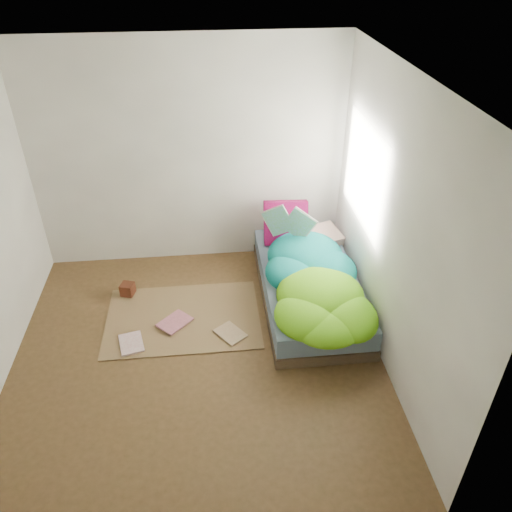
{
  "coord_description": "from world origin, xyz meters",
  "views": [
    {
      "loc": [
        0.2,
        -3.51,
        3.49
      ],
      "look_at": [
        0.64,
        0.75,
        0.6
      ],
      "focal_mm": 35.0,
      "sensor_mm": 36.0,
      "label": 1
    }
  ],
  "objects_px": {
    "floor_book_a": "(120,346)",
    "pillow_magenta": "(286,223)",
    "wooden_box": "(128,289)",
    "open_book": "(289,215)",
    "floor_book_b": "(167,318)",
    "bed": "(309,287)"
  },
  "relations": [
    {
      "from": "pillow_magenta",
      "to": "open_book",
      "type": "distance_m",
      "value": 0.35
    },
    {
      "from": "floor_book_a",
      "to": "pillow_magenta",
      "type": "bearing_deg",
      "value": 21.18
    },
    {
      "from": "pillow_magenta",
      "to": "wooden_box",
      "type": "height_order",
      "value": "pillow_magenta"
    },
    {
      "from": "pillow_magenta",
      "to": "floor_book_b",
      "type": "bearing_deg",
      "value": -144.58
    },
    {
      "from": "open_book",
      "to": "floor_book_a",
      "type": "xyz_separation_m",
      "value": [
        -1.8,
        -0.99,
        -0.81
      ]
    },
    {
      "from": "open_book",
      "to": "wooden_box",
      "type": "xyz_separation_m",
      "value": [
        -1.81,
        -0.15,
        -0.75
      ]
    },
    {
      "from": "bed",
      "to": "pillow_magenta",
      "type": "xyz_separation_m",
      "value": [
        -0.16,
        0.7,
        0.42
      ]
    },
    {
      "from": "wooden_box",
      "to": "floor_book_a",
      "type": "height_order",
      "value": "wooden_box"
    },
    {
      "from": "pillow_magenta",
      "to": "floor_book_a",
      "type": "height_order",
      "value": "pillow_magenta"
    },
    {
      "from": "open_book",
      "to": "wooden_box",
      "type": "height_order",
      "value": "open_book"
    },
    {
      "from": "floor_book_b",
      "to": "open_book",
      "type": "bearing_deg",
      "value": 69.66
    },
    {
      "from": "pillow_magenta",
      "to": "floor_book_b",
      "type": "relative_size",
      "value": 1.54
    },
    {
      "from": "open_book",
      "to": "floor_book_b",
      "type": "height_order",
      "value": "open_book"
    },
    {
      "from": "open_book",
      "to": "wooden_box",
      "type": "bearing_deg",
      "value": -150.74
    },
    {
      "from": "bed",
      "to": "wooden_box",
      "type": "distance_m",
      "value": 2.01
    },
    {
      "from": "wooden_box",
      "to": "open_book",
      "type": "bearing_deg",
      "value": 4.85
    },
    {
      "from": "pillow_magenta",
      "to": "wooden_box",
      "type": "relative_size",
      "value": 3.7
    },
    {
      "from": "open_book",
      "to": "bed",
      "type": "bearing_deg",
      "value": -44.18
    },
    {
      "from": "pillow_magenta",
      "to": "wooden_box",
      "type": "xyz_separation_m",
      "value": [
        -1.83,
        -0.41,
        -0.51
      ]
    },
    {
      "from": "pillow_magenta",
      "to": "floor_book_a",
      "type": "bearing_deg",
      "value": -142.5
    },
    {
      "from": "wooden_box",
      "to": "floor_book_a",
      "type": "relative_size",
      "value": 0.45
    },
    {
      "from": "floor_book_b",
      "to": "wooden_box",
      "type": "bearing_deg",
      "value": 178.86
    }
  ]
}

